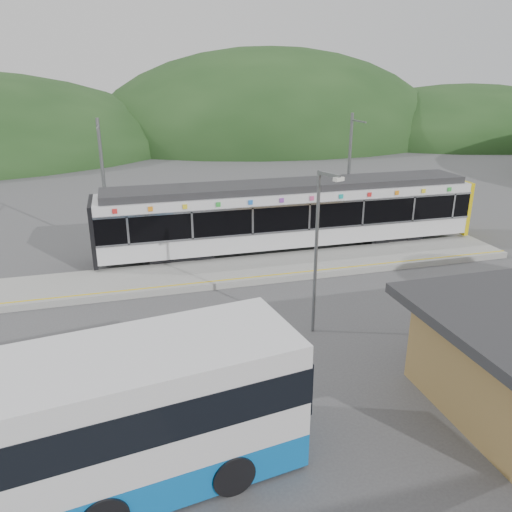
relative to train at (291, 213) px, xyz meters
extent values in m
plane|color=#4C4C4F|center=(-2.48, -6.00, -2.06)|extent=(120.00, 120.00, 0.00)
ellipsoid|color=#1E3D19|center=(13.52, 48.00, -2.06)|extent=(52.00, 39.00, 26.00)
ellipsoid|color=#1E3D19|center=(42.52, 42.00, -2.06)|extent=(44.00, 33.00, 16.00)
cube|color=#9E9E99|center=(-2.48, -2.70, -1.91)|extent=(26.00, 3.20, 0.30)
cube|color=yellow|center=(-2.48, -4.00, -1.76)|extent=(26.00, 0.10, 0.01)
cube|color=black|center=(-6.02, 0.00, -1.76)|extent=(3.20, 2.20, 0.56)
cube|color=black|center=(5.98, 0.00, -1.76)|extent=(3.20, 2.20, 0.56)
cube|color=silver|center=(-0.02, 0.00, -1.02)|extent=(20.00, 2.90, 0.92)
cube|color=black|center=(-0.02, 0.00, 0.16)|extent=(20.00, 2.96, 1.45)
cube|color=silver|center=(-0.02, -1.50, -0.51)|extent=(20.00, 0.05, 0.10)
cube|color=silver|center=(-0.02, -1.50, 0.84)|extent=(20.00, 0.05, 0.10)
cube|color=silver|center=(-0.02, 0.00, 1.11)|extent=(20.00, 2.90, 0.45)
cube|color=#2D2D30|center=(-0.02, 0.00, 1.52)|extent=(19.40, 2.50, 0.36)
cube|color=#DEC00B|center=(10.10, 0.00, -0.16)|extent=(0.24, 2.92, 3.00)
cube|color=black|center=(-10.12, 0.00, -0.16)|extent=(0.20, 2.92, 3.00)
cube|color=silver|center=(-8.52, -1.50, 0.16)|extent=(0.10, 0.05, 1.35)
cube|color=silver|center=(-5.52, -1.50, 0.16)|extent=(0.10, 0.05, 1.35)
cube|color=silver|center=(-2.52, -1.50, 0.16)|extent=(0.10, 0.05, 1.35)
cube|color=silver|center=(0.48, -1.50, 0.16)|extent=(0.10, 0.05, 1.35)
cube|color=silver|center=(3.48, -1.50, 0.16)|extent=(0.10, 0.05, 1.35)
cube|color=silver|center=(6.48, -1.50, 0.16)|extent=(0.10, 0.05, 1.35)
cube|color=silver|center=(8.98, -1.50, 0.16)|extent=(0.10, 0.05, 1.35)
cube|color=red|center=(-9.02, -1.49, 1.12)|extent=(0.22, 0.04, 0.22)
cube|color=orange|center=(-7.42, -1.49, 1.12)|extent=(0.22, 0.04, 0.22)
cube|color=yellow|center=(-5.82, -1.49, 1.12)|extent=(0.22, 0.04, 0.22)
cube|color=green|center=(-4.22, -1.49, 1.12)|extent=(0.22, 0.04, 0.22)
cube|color=blue|center=(-2.62, -1.49, 1.12)|extent=(0.22, 0.04, 0.22)
cube|color=purple|center=(-1.02, -1.49, 1.12)|extent=(0.22, 0.04, 0.22)
cube|color=#E54C8C|center=(0.58, -1.49, 1.12)|extent=(0.22, 0.04, 0.22)
cube|color=#19A5A5|center=(2.18, -1.49, 1.12)|extent=(0.22, 0.04, 0.22)
cube|color=red|center=(3.78, -1.49, 1.12)|extent=(0.22, 0.04, 0.22)
cube|color=orange|center=(5.38, -1.49, 1.12)|extent=(0.22, 0.04, 0.22)
cube|color=yellow|center=(6.98, -1.49, 1.12)|extent=(0.22, 0.04, 0.22)
cube|color=green|center=(8.58, -1.49, 1.12)|extent=(0.22, 0.04, 0.22)
cylinder|color=slate|center=(-9.48, 2.60, 1.44)|extent=(0.18, 0.18, 7.00)
cube|color=slate|center=(-9.48, 1.80, 4.54)|extent=(0.08, 1.80, 0.08)
cylinder|color=slate|center=(4.52, 2.60, 1.44)|extent=(0.18, 0.18, 7.00)
cube|color=slate|center=(4.52, 1.80, 4.54)|extent=(0.08, 1.80, 0.08)
cube|color=blue|center=(-11.26, -15.00, -1.50)|extent=(12.71, 4.62, 0.90)
cube|color=silver|center=(-11.26, -15.00, -0.60)|extent=(12.71, 4.62, 0.90)
cube|color=black|center=(-11.26, -15.00, 0.31)|extent=(12.71, 4.66, 0.90)
cube|color=silver|center=(-11.26, -15.00, 1.04)|extent=(12.71, 4.62, 0.56)
cylinder|color=black|center=(-9.80, -14.79, -1.56)|extent=(1.44, 3.06, 1.02)
cylinder|color=black|center=(-7.01, -14.37, -1.56)|extent=(1.44, 3.06, 1.02)
cylinder|color=slate|center=(-2.22, -9.00, 0.96)|extent=(0.12, 0.12, 6.04)
cube|color=slate|center=(-2.22, -9.45, 3.88)|extent=(0.46, 0.99, 0.12)
cube|color=silver|center=(-2.22, -9.90, 3.80)|extent=(0.39, 0.29, 0.12)
camera|label=1|loc=(-8.69, -24.42, 6.90)|focal=35.00mm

